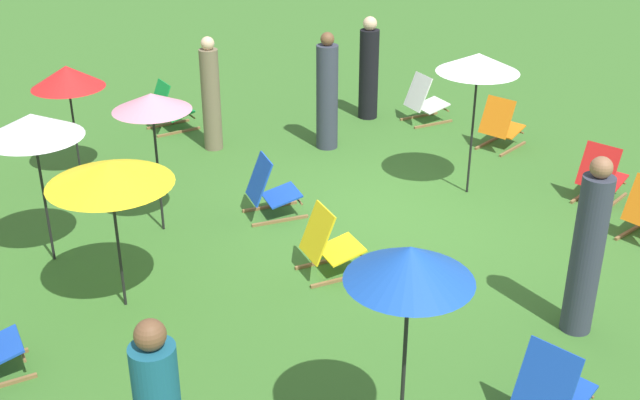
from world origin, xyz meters
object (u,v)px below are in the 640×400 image
object	(u,v)px
deckchair_1	(169,109)
umbrella_2	(410,264)
umbrella_4	(478,63)
person_0	(369,71)
deckchair_12	(553,390)
person_3	(211,97)
person_2	(327,95)
deckchair_0	(601,176)
deckchair_3	(501,126)
deckchair_7	(270,190)
umbrella_1	(151,102)
umbrella_0	(32,126)
umbrella_3	(109,173)
deckchair_8	(425,101)
umbrella_5	(67,77)
deckchair_9	(329,244)
person_4	(587,251)

from	to	relation	value
deckchair_1	umbrella_2	size ratio (longest dim) A/B	0.41
umbrella_4	person_0	world-z (taller)	umbrella_4
deckchair_12	umbrella_2	bearing A→B (deg)	63.01
person_3	person_0	bearing A→B (deg)	127.85
person_2	person_3	bearing A→B (deg)	-90.60
deckchair_0	deckchair_12	xyz separation A→B (m)	(-2.77, 3.89, 0.00)
deckchair_1	deckchair_3	bearing A→B (deg)	-131.00
deckchair_7	person_2	size ratio (longest dim) A/B	0.46
deckchair_3	umbrella_1	distance (m)	5.69
umbrella_0	umbrella_3	size ratio (longest dim) A/B	1.09
deckchair_8	deckchair_1	bearing A→B (deg)	68.07
deckchair_8	umbrella_5	size ratio (longest dim) A/B	0.50
deckchair_0	person_2	distance (m)	4.18
deckchair_0	umbrella_1	size ratio (longest dim) A/B	0.48
deckchair_8	deckchair_12	world-z (taller)	same
deckchair_3	deckchair_9	world-z (taller)	same
person_4	umbrella_5	bearing A→B (deg)	-18.87
deckchair_3	person_3	distance (m)	4.52
person_0	deckchair_7	bearing A→B (deg)	16.70
umbrella_5	person_4	xyz separation A→B (m)	(-6.47, -3.11, -0.59)
deckchair_1	umbrella_3	bearing A→B (deg)	151.86
person_3	umbrella_3	bearing A→B (deg)	2.72
deckchair_8	person_2	size ratio (longest dim) A/B	0.45
umbrella_0	umbrella_1	bearing A→B (deg)	-89.06
deckchair_0	deckchair_1	size ratio (longest dim) A/B	1.04
deckchair_9	umbrella_4	size ratio (longest dim) A/B	0.42
umbrella_3	umbrella_4	bearing A→B (deg)	-87.91
deckchair_7	deckchair_9	distance (m)	1.63
deckchair_8	umbrella_0	distance (m)	6.91
umbrella_5	deckchair_7	bearing A→B (deg)	-146.34
umbrella_0	umbrella_4	world-z (taller)	umbrella_4
umbrella_2	deckchair_3	bearing A→B (deg)	-50.06
deckchair_9	umbrella_4	bearing A→B (deg)	-66.50
deckchair_0	umbrella_3	distance (m)	6.50
deckchair_12	umbrella_1	world-z (taller)	umbrella_1
umbrella_0	person_2	distance (m)	4.88
umbrella_0	person_0	bearing A→B (deg)	-71.23
person_2	person_4	distance (m)	5.55
deckchair_1	deckchair_3	xyz separation A→B (m)	(-3.51, -4.07, 0.00)
umbrella_0	deckchair_1	bearing A→B (deg)	-40.91
deckchair_7	person_3	xyz separation A→B (m)	(2.54, -0.38, 0.48)
umbrella_4	deckchair_3	bearing A→B (deg)	-57.47
deckchair_1	deckchair_8	world-z (taller)	same
deckchair_8	umbrella_0	size ratio (longest dim) A/B	0.46
deckchair_9	deckchair_7	bearing A→B (deg)	2.54
deckchair_8	umbrella_1	world-z (taller)	umbrella_1
umbrella_0	umbrella_4	bearing A→B (deg)	-102.56
deckchair_7	umbrella_2	xyz separation A→B (m)	(-4.44, 1.29, 1.50)
deckchair_3	person_0	distance (m)	2.49
deckchair_9	umbrella_3	bearing A→B (deg)	82.09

